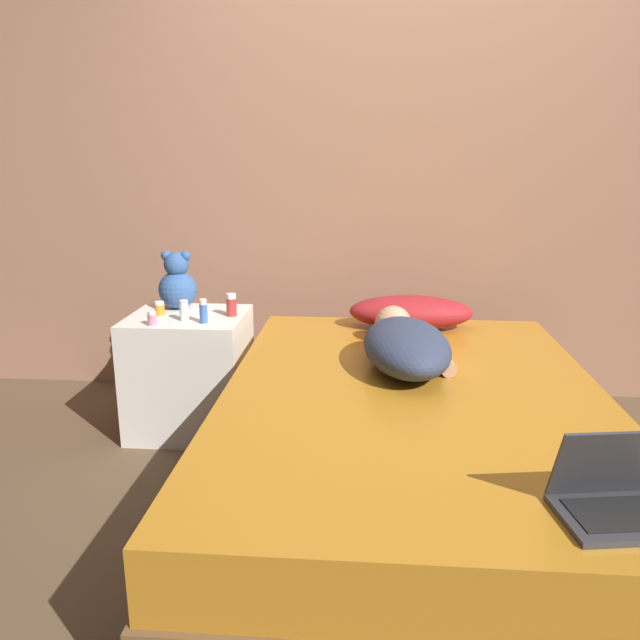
{
  "coord_description": "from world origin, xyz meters",
  "views": [
    {
      "loc": [
        -0.16,
        -2.09,
        1.3
      ],
      "look_at": [
        -0.35,
        0.25,
        0.67
      ],
      "focal_mm": 35.0,
      "sensor_mm": 36.0,
      "label": 1
    }
  ],
  "objects_px": {
    "bottle_red": "(231,305)",
    "person_lying": "(406,344)",
    "bottle_pink": "(152,318)",
    "bottle_orange": "(160,308)",
    "bottle_white": "(184,311)",
    "laptop": "(618,496)",
    "teddy_bear": "(178,284)",
    "bottle_blue": "(203,311)",
    "pillow": "(411,312)"
  },
  "relations": [
    {
      "from": "pillow",
      "to": "bottle_orange",
      "type": "height_order",
      "value": "pillow"
    },
    {
      "from": "bottle_red",
      "to": "bottle_white",
      "type": "distance_m",
      "value": 0.22
    },
    {
      "from": "pillow",
      "to": "person_lying",
      "type": "distance_m",
      "value": 0.56
    },
    {
      "from": "bottle_blue",
      "to": "bottle_white",
      "type": "height_order",
      "value": "bottle_blue"
    },
    {
      "from": "bottle_red",
      "to": "bottle_white",
      "type": "xyz_separation_m",
      "value": [
        -0.19,
        -0.1,
        -0.01
      ]
    },
    {
      "from": "bottle_blue",
      "to": "bottle_red",
      "type": "xyz_separation_m",
      "value": [
        0.1,
        0.14,
        -0.0
      ]
    },
    {
      "from": "laptop",
      "to": "bottle_red",
      "type": "xyz_separation_m",
      "value": [
        -1.22,
        1.43,
        0.08
      ]
    },
    {
      "from": "pillow",
      "to": "teddy_bear",
      "type": "distance_m",
      "value": 1.13
    },
    {
      "from": "bottle_blue",
      "to": "bottle_red",
      "type": "distance_m",
      "value": 0.17
    },
    {
      "from": "bottle_blue",
      "to": "bottle_orange",
      "type": "distance_m",
      "value": 0.27
    },
    {
      "from": "person_lying",
      "to": "teddy_bear",
      "type": "xyz_separation_m",
      "value": [
        -1.07,
        0.54,
        0.11
      ]
    },
    {
      "from": "bottle_orange",
      "to": "bottle_red",
      "type": "xyz_separation_m",
      "value": [
        0.34,
        0.01,
        0.02
      ]
    },
    {
      "from": "pillow",
      "to": "person_lying",
      "type": "height_order",
      "value": "person_lying"
    },
    {
      "from": "bottle_blue",
      "to": "bottle_pink",
      "type": "relative_size",
      "value": 1.76
    },
    {
      "from": "person_lying",
      "to": "bottle_orange",
      "type": "xyz_separation_m",
      "value": [
        -1.12,
        0.41,
        0.02
      ]
    },
    {
      "from": "laptop",
      "to": "bottle_orange",
      "type": "relative_size",
      "value": 4.86
    },
    {
      "from": "teddy_bear",
      "to": "pillow",
      "type": "bearing_deg",
      "value": 0.88
    },
    {
      "from": "person_lying",
      "to": "bottle_blue",
      "type": "distance_m",
      "value": 0.92
    },
    {
      "from": "pillow",
      "to": "laptop",
      "type": "height_order",
      "value": "laptop"
    },
    {
      "from": "bottle_orange",
      "to": "bottle_red",
      "type": "relative_size",
      "value": 0.61
    },
    {
      "from": "laptop",
      "to": "bottle_white",
      "type": "distance_m",
      "value": 1.94
    },
    {
      "from": "pillow",
      "to": "bottle_orange",
      "type": "xyz_separation_m",
      "value": [
        -1.17,
        -0.15,
        0.03
      ]
    },
    {
      "from": "person_lying",
      "to": "bottle_blue",
      "type": "bearing_deg",
      "value": 155.95
    },
    {
      "from": "bottle_orange",
      "to": "pillow",
      "type": "bearing_deg",
      "value": 7.4
    },
    {
      "from": "bottle_orange",
      "to": "bottle_white",
      "type": "relative_size",
      "value": 0.68
    },
    {
      "from": "bottle_orange",
      "to": "bottle_red",
      "type": "distance_m",
      "value": 0.34
    },
    {
      "from": "person_lying",
      "to": "bottle_white",
      "type": "height_order",
      "value": "person_lying"
    },
    {
      "from": "laptop",
      "to": "pillow",
      "type": "bearing_deg",
      "value": 94.71
    },
    {
      "from": "bottle_pink",
      "to": "bottle_orange",
      "type": "bearing_deg",
      "value": 98.43
    },
    {
      "from": "bottle_red",
      "to": "bottle_pink",
      "type": "distance_m",
      "value": 0.37
    },
    {
      "from": "person_lying",
      "to": "laptop",
      "type": "height_order",
      "value": "laptop"
    },
    {
      "from": "pillow",
      "to": "bottle_white",
      "type": "height_order",
      "value": "bottle_white"
    },
    {
      "from": "laptop",
      "to": "bottle_pink",
      "type": "distance_m",
      "value": 1.97
    },
    {
      "from": "bottle_white",
      "to": "bottle_red",
      "type": "bearing_deg",
      "value": 27.46
    },
    {
      "from": "bottle_red",
      "to": "person_lying",
      "type": "bearing_deg",
      "value": -28.21
    },
    {
      "from": "pillow",
      "to": "laptop",
      "type": "relative_size",
      "value": 1.88
    },
    {
      "from": "teddy_bear",
      "to": "person_lying",
      "type": "bearing_deg",
      "value": -26.87
    },
    {
      "from": "person_lying",
      "to": "bottle_white",
      "type": "relative_size",
      "value": 8.06
    },
    {
      "from": "bottle_red",
      "to": "laptop",
      "type": "bearing_deg",
      "value": -49.69
    },
    {
      "from": "person_lying",
      "to": "bottle_orange",
      "type": "bearing_deg",
      "value": 153.89
    },
    {
      "from": "person_lying",
      "to": "laptop",
      "type": "bearing_deg",
      "value": -72.92
    },
    {
      "from": "pillow",
      "to": "bottle_white",
      "type": "relative_size",
      "value": 6.21
    },
    {
      "from": "teddy_bear",
      "to": "bottle_orange",
      "type": "distance_m",
      "value": 0.17
    },
    {
      "from": "bottle_blue",
      "to": "laptop",
      "type": "bearing_deg",
      "value": -44.69
    },
    {
      "from": "person_lying",
      "to": "teddy_bear",
      "type": "bearing_deg",
      "value": 147.0
    },
    {
      "from": "person_lying",
      "to": "bottle_orange",
      "type": "distance_m",
      "value": 1.19
    },
    {
      "from": "bottle_blue",
      "to": "bottle_white",
      "type": "relative_size",
      "value": 1.16
    },
    {
      "from": "teddy_bear",
      "to": "bottle_blue",
      "type": "bearing_deg",
      "value": -53.27
    },
    {
      "from": "teddy_bear",
      "to": "bottle_white",
      "type": "bearing_deg",
      "value": -67.04
    },
    {
      "from": "teddy_bear",
      "to": "bottle_red",
      "type": "distance_m",
      "value": 0.32
    }
  ]
}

